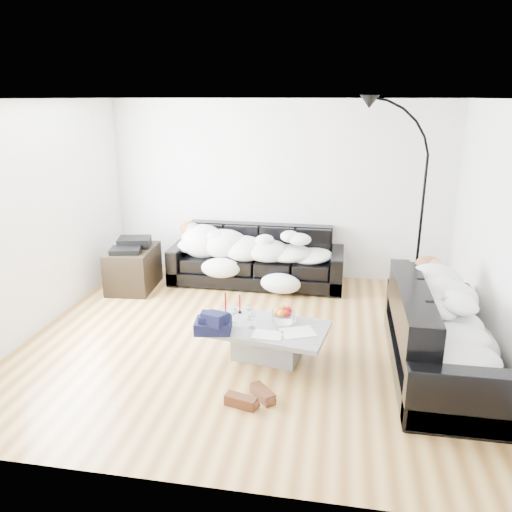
% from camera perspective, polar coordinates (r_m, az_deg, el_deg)
% --- Properties ---
extents(ground, '(5.00, 5.00, 0.00)m').
position_cam_1_polar(ground, '(5.71, -0.53, -9.55)').
color(ground, '#97632D').
rests_on(ground, ground).
extents(wall_back, '(5.00, 0.02, 2.60)m').
position_cam_1_polar(wall_back, '(7.42, 2.61, 7.49)').
color(wall_back, silver).
rests_on(wall_back, ground).
extents(wall_left, '(0.02, 4.50, 2.60)m').
position_cam_1_polar(wall_left, '(6.19, -24.01, 3.91)').
color(wall_left, silver).
rests_on(wall_left, ground).
extents(wall_right, '(0.02, 4.50, 2.60)m').
position_cam_1_polar(wall_right, '(5.40, 26.55, 1.70)').
color(wall_right, silver).
rests_on(wall_right, ground).
extents(ceiling, '(5.00, 5.00, 0.00)m').
position_cam_1_polar(ceiling, '(5.07, -0.61, 17.54)').
color(ceiling, white).
rests_on(ceiling, ground).
extents(sofa_back, '(2.49, 0.86, 0.81)m').
position_cam_1_polar(sofa_back, '(7.24, 0.06, -0.03)').
color(sofa_back, black).
rests_on(sofa_back, ground).
extents(sofa_right, '(0.92, 2.14, 0.87)m').
position_cam_1_polar(sofa_right, '(5.25, 20.60, -8.06)').
color(sofa_right, black).
rests_on(sofa_right, ground).
extents(sleeper_back, '(2.11, 0.73, 0.42)m').
position_cam_1_polar(sleeper_back, '(7.13, -0.00, 1.56)').
color(sleeper_back, white).
rests_on(sleeper_back, sofa_back).
extents(sleeper_right, '(0.78, 1.84, 0.45)m').
position_cam_1_polar(sleeper_right, '(5.17, 20.85, -5.95)').
color(sleeper_right, white).
rests_on(sleeper_right, sofa_right).
extents(teal_cushion, '(0.42, 0.38, 0.20)m').
position_cam_1_polar(teal_cushion, '(5.74, 19.19, -2.61)').
color(teal_cushion, '#0E6843').
rests_on(teal_cushion, sofa_right).
extents(coffee_table, '(1.32, 0.90, 0.36)m').
position_cam_1_polar(coffee_table, '(5.28, 1.27, -9.78)').
color(coffee_table, '#939699').
rests_on(coffee_table, ground).
extents(fruit_bowl, '(0.32, 0.32, 0.16)m').
position_cam_1_polar(fruit_bowl, '(5.30, 3.16, -6.60)').
color(fruit_bowl, white).
rests_on(fruit_bowl, coffee_table).
extents(wine_glass_a, '(0.08, 0.08, 0.17)m').
position_cam_1_polar(wine_glass_a, '(5.32, -0.75, -6.44)').
color(wine_glass_a, white).
rests_on(wine_glass_a, coffee_table).
extents(wine_glass_b, '(0.07, 0.07, 0.16)m').
position_cam_1_polar(wine_glass_b, '(5.25, -2.43, -6.85)').
color(wine_glass_b, white).
rests_on(wine_glass_b, coffee_table).
extents(wine_glass_c, '(0.08, 0.08, 0.19)m').
position_cam_1_polar(wine_glass_c, '(5.14, -0.44, -7.24)').
color(wine_glass_c, white).
rests_on(wine_glass_c, coffee_table).
extents(candle_left, '(0.05, 0.05, 0.25)m').
position_cam_1_polar(candle_left, '(5.43, -3.50, -5.47)').
color(candle_left, maroon).
rests_on(candle_left, coffee_table).
extents(candle_right, '(0.05, 0.05, 0.21)m').
position_cam_1_polar(candle_right, '(5.46, -1.87, -5.50)').
color(candle_right, maroon).
rests_on(candle_right, coffee_table).
extents(newspaper_a, '(0.40, 0.36, 0.01)m').
position_cam_1_polar(newspaper_a, '(5.09, 4.82, -8.65)').
color(newspaper_a, silver).
rests_on(newspaper_a, coffee_table).
extents(newspaper_b, '(0.30, 0.22, 0.01)m').
position_cam_1_polar(newspaper_b, '(5.02, 1.30, -8.96)').
color(newspaper_b, silver).
rests_on(newspaper_b, coffee_table).
extents(navy_jacket, '(0.39, 0.33, 0.19)m').
position_cam_1_polar(navy_jacket, '(5.03, -4.82, -6.85)').
color(navy_jacket, black).
rests_on(navy_jacket, coffee_table).
extents(shoes, '(0.60, 0.54, 0.11)m').
position_cam_1_polar(shoes, '(4.63, -0.54, -15.83)').
color(shoes, '#472311').
rests_on(shoes, ground).
extents(av_cabinet, '(0.65, 0.89, 0.59)m').
position_cam_1_polar(av_cabinet, '(7.30, -13.83, -1.37)').
color(av_cabinet, black).
rests_on(av_cabinet, ground).
extents(stereo, '(0.51, 0.43, 0.13)m').
position_cam_1_polar(stereo, '(7.19, -14.04, 1.33)').
color(stereo, black).
rests_on(stereo, av_cabinet).
extents(floor_lamp, '(0.91, 0.60, 2.32)m').
position_cam_1_polar(floor_lamp, '(7.16, 18.46, 5.08)').
color(floor_lamp, black).
rests_on(floor_lamp, ground).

